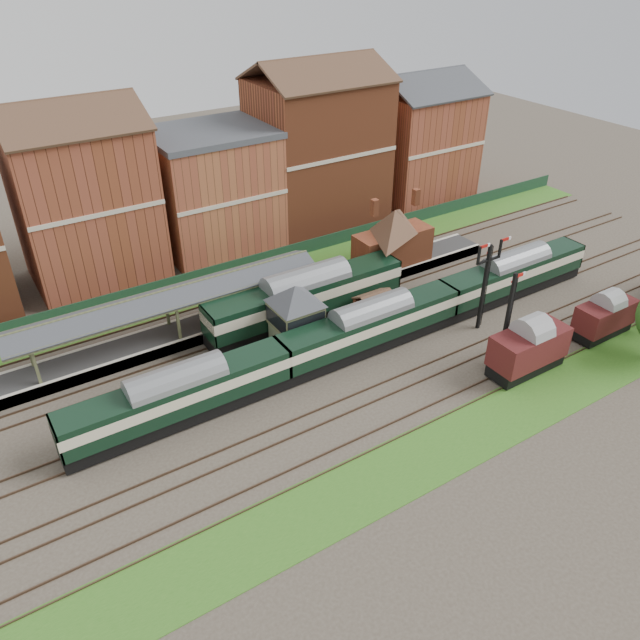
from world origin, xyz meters
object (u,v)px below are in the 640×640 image
signal_box (296,316)px  dmu_train (371,326)px  semaphore_bracket (485,281)px  goods_van_a (528,348)px  platform_railcar (306,297)px

signal_box → dmu_train: signal_box is taller
dmu_train → signal_box: bearing=147.8°
signal_box → semaphore_bracket: semaphore_bracket is taller
goods_van_a → platform_railcar: bearing=124.4°
semaphore_bracket → platform_railcar: semaphore_bracket is taller
platform_railcar → goods_van_a: (10.63, -15.50, -0.32)m
signal_box → semaphore_bracket: (15.04, -5.75, 1.44)m
semaphore_bracket → dmu_train: semaphore_bracket is taller
goods_van_a → dmu_train: bearing=133.2°
semaphore_bracket → dmu_train: size_ratio=0.16×
semaphore_bracket → dmu_train: 10.47m
signal_box → goods_van_a: bearing=-42.0°
platform_railcar → semaphore_bracket: bearing=-36.7°
signal_box → goods_van_a: signal_box is taller
signal_box → goods_van_a: (13.61, -12.25, -1.01)m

